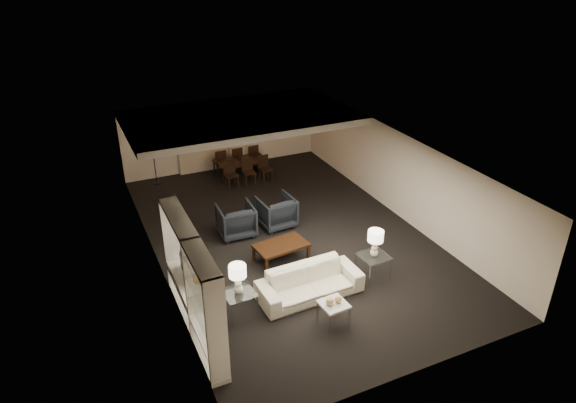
# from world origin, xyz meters

# --- Properties ---
(floor) EXTENTS (11.00, 11.00, 0.00)m
(floor) POSITION_xyz_m (0.00, 0.00, 0.00)
(floor) COLOR black
(floor) RESTS_ON ground
(ceiling) EXTENTS (7.00, 11.00, 0.02)m
(ceiling) POSITION_xyz_m (0.00, 0.00, 2.50)
(ceiling) COLOR silver
(ceiling) RESTS_ON ground
(wall_back) EXTENTS (7.00, 0.02, 2.50)m
(wall_back) POSITION_xyz_m (0.00, 5.50, 1.25)
(wall_back) COLOR beige
(wall_back) RESTS_ON ground
(wall_front) EXTENTS (7.00, 0.02, 2.50)m
(wall_front) POSITION_xyz_m (0.00, -5.50, 1.25)
(wall_front) COLOR beige
(wall_front) RESTS_ON ground
(wall_left) EXTENTS (0.02, 11.00, 2.50)m
(wall_left) POSITION_xyz_m (-3.50, 0.00, 1.25)
(wall_left) COLOR beige
(wall_left) RESTS_ON ground
(wall_right) EXTENTS (0.02, 11.00, 2.50)m
(wall_right) POSITION_xyz_m (3.50, 0.00, 1.25)
(wall_right) COLOR beige
(wall_right) RESTS_ON ground
(ceiling_soffit) EXTENTS (7.00, 4.00, 0.20)m
(ceiling_soffit) POSITION_xyz_m (0.00, 3.50, 2.40)
(ceiling_soffit) COLOR silver
(ceiling_soffit) RESTS_ON ceiling
(curtains) EXTENTS (1.50, 0.12, 2.40)m
(curtains) POSITION_xyz_m (-0.90, 5.42, 1.20)
(curtains) COLOR beige
(curtains) RESTS_ON wall_back
(door) EXTENTS (0.90, 0.05, 2.10)m
(door) POSITION_xyz_m (0.70, 5.47, 1.05)
(door) COLOR silver
(door) RESTS_ON wall_back
(painting) EXTENTS (0.95, 0.04, 0.65)m
(painting) POSITION_xyz_m (2.10, 5.46, 1.55)
(painting) COLOR #142D38
(painting) RESTS_ON wall_back
(media_unit) EXTENTS (0.38, 3.40, 2.35)m
(media_unit) POSITION_xyz_m (-3.31, -2.60, 1.18)
(media_unit) COLOR white
(media_unit) RESTS_ON wall_left
(pendant_light) EXTENTS (0.52, 0.52, 0.24)m
(pendant_light) POSITION_xyz_m (0.30, 3.50, 1.92)
(pendant_light) COLOR #D8591E
(pendant_light) RESTS_ON ceiling_soffit
(sofa) EXTENTS (2.42, 1.01, 0.70)m
(sofa) POSITION_xyz_m (-0.63, -2.56, 0.35)
(sofa) COLOR beige
(sofa) RESTS_ON floor
(coffee_table) EXTENTS (1.39, 0.91, 0.47)m
(coffee_table) POSITION_xyz_m (-0.63, -0.96, 0.24)
(coffee_table) COLOR black
(coffee_table) RESTS_ON floor
(armchair_left) EXTENTS (0.99, 1.02, 0.89)m
(armchair_left) POSITION_xyz_m (-1.23, 0.74, 0.45)
(armchair_left) COLOR black
(armchair_left) RESTS_ON floor
(armchair_right) EXTENTS (1.01, 1.04, 0.89)m
(armchair_right) POSITION_xyz_m (-0.03, 0.74, 0.45)
(armchair_right) COLOR black
(armchair_right) RESTS_ON floor
(side_table_left) EXTENTS (0.70, 0.70, 0.61)m
(side_table_left) POSITION_xyz_m (-2.33, -2.56, 0.31)
(side_table_left) COLOR silver
(side_table_left) RESTS_ON floor
(side_table_right) EXTENTS (0.69, 0.69, 0.61)m
(side_table_right) POSITION_xyz_m (1.07, -2.56, 0.31)
(side_table_right) COLOR white
(side_table_right) RESTS_ON floor
(table_lamp_left) EXTENTS (0.41, 0.41, 0.68)m
(table_lamp_left) POSITION_xyz_m (-2.33, -2.56, 0.95)
(table_lamp_left) COLOR white
(table_lamp_left) RESTS_ON side_table_left
(table_lamp_right) EXTENTS (0.40, 0.40, 0.68)m
(table_lamp_right) POSITION_xyz_m (1.07, -2.56, 0.95)
(table_lamp_right) COLOR beige
(table_lamp_right) RESTS_ON side_table_right
(marble_table) EXTENTS (0.58, 0.58, 0.55)m
(marble_table) POSITION_xyz_m (-0.63, -3.66, 0.27)
(marble_table) COLOR silver
(marble_table) RESTS_ON floor
(gold_gourd_a) EXTENTS (0.18, 0.18, 0.18)m
(gold_gourd_a) POSITION_xyz_m (-0.73, -3.66, 0.64)
(gold_gourd_a) COLOR #E0BF77
(gold_gourd_a) RESTS_ON marble_table
(gold_gourd_b) EXTENTS (0.15, 0.15, 0.15)m
(gold_gourd_b) POSITION_xyz_m (-0.53, -3.66, 0.62)
(gold_gourd_b) COLOR tan
(gold_gourd_b) RESTS_ON marble_table
(television) EXTENTS (0.97, 0.13, 0.56)m
(television) POSITION_xyz_m (-3.28, -1.74, 1.03)
(television) COLOR black
(television) RESTS_ON media_unit
(vase_blue) EXTENTS (0.15, 0.15, 0.16)m
(vase_blue) POSITION_xyz_m (-3.31, -3.88, 1.14)
(vase_blue) COLOR navy
(vase_blue) RESTS_ON media_unit
(vase_amber) EXTENTS (0.18, 0.18, 0.19)m
(vase_amber) POSITION_xyz_m (-3.31, -3.18, 1.65)
(vase_amber) COLOR #D39246
(vase_amber) RESTS_ON media_unit
(floor_speaker) EXTENTS (0.16, 0.16, 1.19)m
(floor_speaker) POSITION_xyz_m (-2.88, -0.93, 0.60)
(floor_speaker) COLOR black
(floor_speaker) RESTS_ON floor
(dining_table) EXTENTS (1.70, 0.99, 0.59)m
(dining_table) POSITION_xyz_m (0.27, 4.36, 0.29)
(dining_table) COLOR black
(dining_table) RESTS_ON floor
(chair_nl) EXTENTS (0.41, 0.41, 0.87)m
(chair_nl) POSITION_xyz_m (-0.33, 3.71, 0.43)
(chair_nl) COLOR black
(chair_nl) RESTS_ON floor
(chair_nm) EXTENTS (0.42, 0.42, 0.87)m
(chair_nm) POSITION_xyz_m (0.27, 3.71, 0.43)
(chair_nm) COLOR black
(chair_nm) RESTS_ON floor
(chair_nr) EXTENTS (0.44, 0.44, 0.87)m
(chair_nr) POSITION_xyz_m (0.87, 3.71, 0.43)
(chair_nr) COLOR black
(chair_nr) RESTS_ON floor
(chair_fl) EXTENTS (0.43, 0.43, 0.87)m
(chair_fl) POSITION_xyz_m (-0.33, 5.01, 0.43)
(chair_fl) COLOR black
(chair_fl) RESTS_ON floor
(chair_fm) EXTENTS (0.42, 0.42, 0.87)m
(chair_fm) POSITION_xyz_m (0.27, 5.01, 0.43)
(chair_fm) COLOR black
(chair_fm) RESTS_ON floor
(chair_fr) EXTENTS (0.42, 0.42, 0.87)m
(chair_fr) POSITION_xyz_m (0.87, 5.01, 0.43)
(chair_fr) COLOR black
(chair_fr) RESTS_ON floor
(floor_lamp) EXTENTS (0.30, 0.30, 1.78)m
(floor_lamp) POSITION_xyz_m (-2.54, 5.05, 0.89)
(floor_lamp) COLOR black
(floor_lamp) RESTS_ON floor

